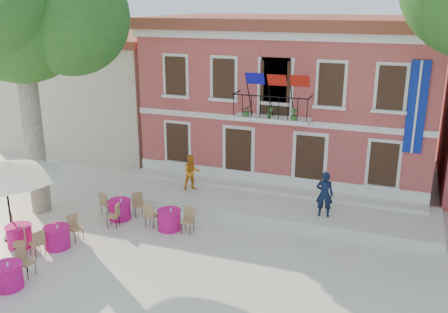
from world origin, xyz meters
TOP-DOWN VIEW (x-y plane):
  - ground at (0.00, 0.00)m, footprint 90.00×90.00m
  - main_building at (2.00, 9.99)m, footprint 13.50×9.59m
  - neighbor_west at (-9.50, 11.00)m, footprint 9.40×9.40m
  - terrace at (2.00, 4.40)m, footprint 14.00×3.40m
  - plane_tree_west at (-6.33, 0.83)m, footprint 5.43×5.43m
  - patio_umbrella at (-5.59, -1.60)m, footprint 3.94×3.94m
  - pedestrian_navy at (4.67, 3.64)m, footprint 0.70×0.49m
  - pedestrian_orange at (-1.21, 4.43)m, footprint 0.97×0.94m
  - cafe_table_0 at (-3.61, -1.61)m, footprint 1.06×1.95m
  - cafe_table_1 at (-3.32, -4.22)m, footprint 0.90×1.94m
  - cafe_table_2 at (-4.91, -1.99)m, footprint 1.62×1.69m
  - cafe_table_3 at (-2.86, 1.22)m, footprint 1.83×1.79m
  - cafe_table_4 at (-0.62, 1.05)m, footprint 1.92×0.90m

SIDE VIEW (x-z plane):
  - ground at x=0.00m, z-range 0.00..0.00m
  - terrace at x=2.00m, z-range 0.00..0.30m
  - cafe_table_0 at x=-3.61m, z-range -0.05..0.90m
  - cafe_table_1 at x=-3.32m, z-range -0.05..0.90m
  - cafe_table_2 at x=-4.91m, z-range -0.05..0.90m
  - cafe_table_4 at x=-0.62m, z-range -0.05..0.90m
  - cafe_table_3 at x=-2.86m, z-range -0.05..0.90m
  - pedestrian_orange at x=-1.21m, z-range 0.30..1.87m
  - pedestrian_navy at x=4.67m, z-range 0.30..2.10m
  - patio_umbrella at x=-5.59m, z-range 1.17..4.10m
  - neighbor_west at x=-9.50m, z-range 0.02..6.42m
  - main_building at x=2.00m, z-range 0.03..7.53m
  - plane_tree_west at x=-6.33m, z-range 2.51..13.17m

